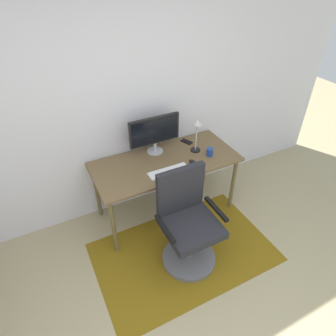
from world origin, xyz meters
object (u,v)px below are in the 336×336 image
Objects in this scene: desk at (166,166)px; cell_phone at (187,142)px; keyboard at (169,171)px; office_chair at (187,227)px; coffee_cup at (210,152)px; computer_mouse at (193,162)px; desk_lamp at (197,129)px; monitor at (155,132)px.

desk is 0.46m from cell_phone.
office_chair is (-0.05, -0.49, -0.32)m from keyboard.
keyboard is at bearing 84.79° from office_chair.
keyboard is 0.55m from coffee_cup.
coffee_cup reaches higher than computer_mouse.
office_chair is (-0.59, -0.56, -0.36)m from coffee_cup.
desk is at bearing -175.90° from desk_lamp.
desk_lamp reaches higher than cell_phone.
desk is 0.51m from coffee_cup.
office_chair reaches higher than keyboard.
cell_phone is at bearing 89.17° from desk_lamp.
coffee_cup is at bearing 7.31° from keyboard.
desk_lamp reaches higher than keyboard.
office_chair is at bearing -123.99° from computer_mouse.
cell_phone is 0.36× the size of desk_lamp.
monitor is 0.56× the size of office_chair.
keyboard reaches higher than cell_phone.
office_chair reaches higher than computer_mouse.
computer_mouse is at bearing -56.25° from monitor.
desk_lamp is at bearing 55.23° from office_chair.
desk is 0.74m from office_chair.
keyboard is (-0.04, -0.41, -0.25)m from monitor.
coffee_cup is at bearing -34.00° from monitor.
desk_lamp is 0.38× the size of office_chair.
coffee_cup reaches higher than keyboard.
desk_lamp is at bearing 52.50° from computer_mouse.
monitor reaches higher than keyboard.
coffee_cup is at bearing -59.99° from desk_lamp.
desk_lamp reaches higher than coffee_cup.
desk is at bearing 71.84° from keyboard.
desk is at bearing 165.25° from coffee_cup.
desk is 2.75× the size of monitor.
coffee_cup is (0.54, 0.07, 0.04)m from keyboard.
desk is 4.03× the size of desk_lamp.
monitor reaches higher than office_chair.
coffee_cup is at bearing -99.84° from cell_phone.
coffee_cup is (0.25, 0.05, 0.03)m from computer_mouse.
desk_lamp is (0.42, -0.19, 0.02)m from monitor.
coffee_cup is (0.48, -0.13, 0.11)m from desk.
computer_mouse is 0.74× the size of cell_phone.
computer_mouse is at bearing -134.60° from cell_phone.
desk_lamp is (0.39, 0.03, 0.34)m from desk.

